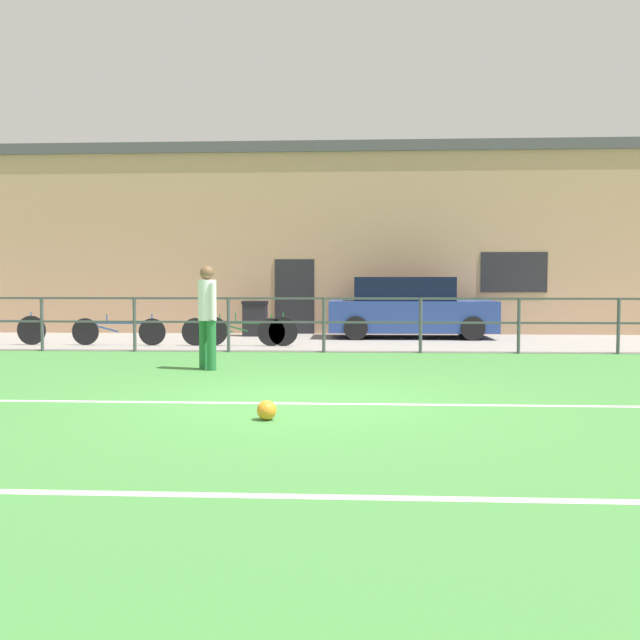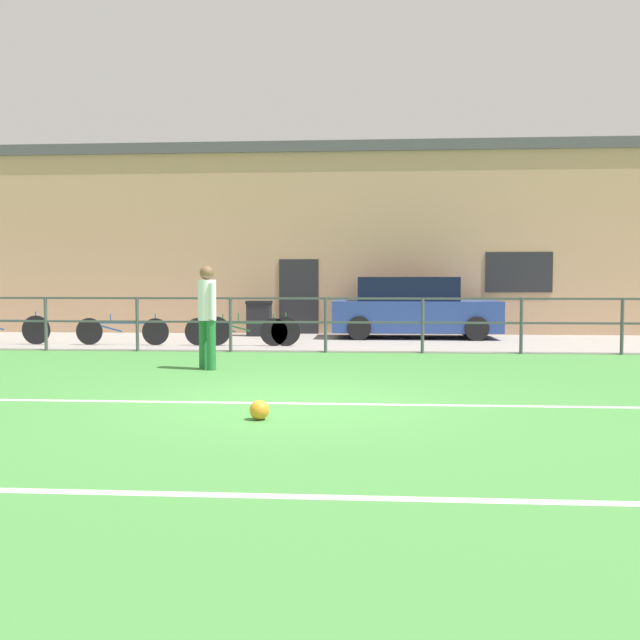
{
  "view_description": "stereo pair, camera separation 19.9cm",
  "coord_description": "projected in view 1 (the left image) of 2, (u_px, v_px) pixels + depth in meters",
  "views": [
    {
      "loc": [
        0.7,
        -8.51,
        1.48
      ],
      "look_at": [
        0.04,
        3.71,
        0.81
      ],
      "focal_mm": 39.35,
      "sensor_mm": 36.0,
      "label": 1
    },
    {
      "loc": [
        0.9,
        -8.5,
        1.48
      ],
      "look_at": [
        0.04,
        3.71,
        0.81
      ],
      "focal_mm": 39.35,
      "sensor_mm": 36.0,
      "label": 2
    }
  ],
  "objects": [
    {
      "name": "bicycle_parked_2",
      "position": [
        248.0,
        331.0,
        15.86
      ],
      "size": [
        2.27,
        0.04,
        0.76
      ],
      "color": "black",
      "rests_on": "pavement_strip"
    },
    {
      "name": "field_line_hash",
      "position": [
        255.0,
        496.0,
        4.82
      ],
      "size": [
        36.0,
        0.11,
        0.0
      ],
      "primitive_type": "cube",
      "color": "white",
      "rests_on": "ground"
    },
    {
      "name": "bicycle_parked_0",
      "position": [
        118.0,
        331.0,
        16.02
      ],
      "size": [
        2.17,
        0.04,
        0.72
      ],
      "color": "black",
      "rests_on": "pavement_strip"
    },
    {
      "name": "soccer_ball_match",
      "position": [
        267.0,
        410.0,
        7.47
      ],
      "size": [
        0.21,
        0.21,
        0.21
      ],
      "primitive_type": "sphere",
      "color": "orange",
      "rests_on": "ground"
    },
    {
      "name": "pavement_strip",
      "position": [
        329.0,
        342.0,
        17.08
      ],
      "size": [
        48.0,
        5.0,
        0.02
      ],
      "primitive_type": "cube",
      "color": "gray",
      "rests_on": "ground"
    },
    {
      "name": "field_line_touchline",
      "position": [
        299.0,
        403.0,
        8.48
      ],
      "size": [
        36.0,
        0.11,
        0.0
      ],
      "primitive_type": "cube",
      "color": "white",
      "rests_on": "ground"
    },
    {
      "name": "parked_car_red",
      "position": [
        409.0,
        309.0,
        18.18
      ],
      "size": [
        4.25,
        1.8,
        1.57
      ],
      "color": "#28428E",
      "rests_on": "pavement_strip"
    },
    {
      "name": "perimeter_fence",
      "position": [
        324.0,
        317.0,
        14.54
      ],
      "size": [
        36.07,
        0.07,
        1.15
      ],
      "color": "#474C51",
      "rests_on": "ground"
    },
    {
      "name": "ground",
      "position": [
        300.0,
        403.0,
        8.6
      ],
      "size": [
        60.0,
        44.0,
        0.04
      ],
      "primitive_type": "cube",
      "color": "#42843D"
    },
    {
      "name": "player_striker",
      "position": [
        207.0,
        311.0,
        11.71
      ],
      "size": [
        0.36,
        0.38,
        1.74
      ],
      "rotation": [
        0.0,
        0.0,
        2.33
      ],
      "color": "#237038",
      "rests_on": "ground"
    },
    {
      "name": "bicycle_parked_3",
      "position": [
        233.0,
        331.0,
        15.87
      ],
      "size": [
        2.37,
        0.04,
        0.73
      ],
      "color": "black",
      "rests_on": "pavement_strip"
    },
    {
      "name": "clubhouse_facade",
      "position": [
        334.0,
        240.0,
        20.62
      ],
      "size": [
        28.0,
        2.56,
        5.36
      ],
      "color": "tan",
      "rests_on": "ground"
    },
    {
      "name": "trash_bin_0",
      "position": [
        255.0,
        318.0,
        18.79
      ],
      "size": [
        0.65,
        0.55,
        0.94
      ],
      "color": "black",
      "rests_on": "pavement_strip"
    }
  ]
}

